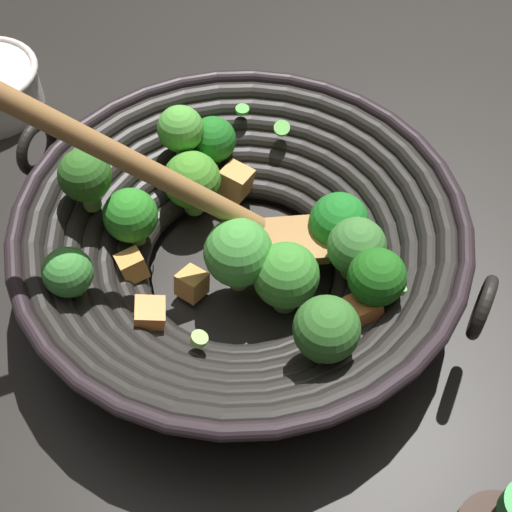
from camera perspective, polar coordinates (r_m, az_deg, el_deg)
The scene contains 2 objects.
ground_plane at distance 0.67m, azimuth -1.14°, elevation -1.66°, with size 4.00×4.00×0.00m, color black.
wok at distance 0.63m, azimuth -1.23°, elevation 1.37°, with size 0.40×0.42×0.27m.
Camera 1 is at (0.39, 0.04, 0.55)m, focal length 50.08 mm.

